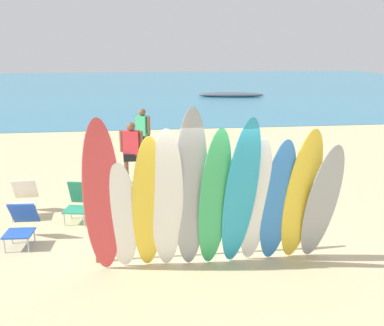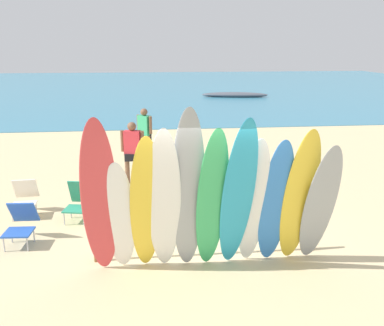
% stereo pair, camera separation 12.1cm
% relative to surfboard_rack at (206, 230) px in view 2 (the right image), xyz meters
% --- Properties ---
extents(ground, '(60.00, 60.00, 0.00)m').
position_rel_surfboard_rack_xyz_m(ground, '(0.00, 14.00, -0.50)').
color(ground, '#D3BC8C').
extents(ocean_water, '(60.00, 40.00, 0.02)m').
position_rel_surfboard_rack_xyz_m(ocean_water, '(0.00, 31.58, -0.49)').
color(ocean_water, teal).
rests_on(ocean_water, ground).
extents(surfboard_rack, '(3.97, 0.07, 0.60)m').
position_rel_surfboard_rack_xyz_m(surfboard_rack, '(0.00, 0.00, 0.00)').
color(surfboard_rack, brown).
rests_on(surfboard_rack, ground).
extents(surfboard_red_0, '(0.62, 0.74, 2.69)m').
position_rel_surfboard_rack_xyz_m(surfboard_red_0, '(-1.73, -0.53, 0.85)').
color(surfboard_red_0, '#D13D42').
rests_on(surfboard_red_0, ground).
extents(surfboard_white_1, '(0.53, 0.62, 1.99)m').
position_rel_surfboard_rack_xyz_m(surfboard_white_1, '(-1.45, -0.43, 0.50)').
color(surfboard_white_1, white).
rests_on(surfboard_white_1, ground).
extents(surfboard_yellow_2, '(0.58, 0.81, 2.41)m').
position_rel_surfboard_rack_xyz_m(surfboard_yellow_2, '(-1.03, -0.51, 0.71)').
color(surfboard_yellow_2, yellow).
rests_on(surfboard_yellow_2, ground).
extents(surfboard_white_3, '(0.54, 0.75, 2.52)m').
position_rel_surfboard_rack_xyz_m(surfboard_white_3, '(-0.74, -0.54, 0.76)').
color(surfboard_white_3, white).
rests_on(surfboard_white_3, ground).
extents(surfboard_grey_4, '(0.54, 0.74, 2.82)m').
position_rel_surfboard_rack_xyz_m(surfboard_grey_4, '(-0.37, -0.56, 0.91)').
color(surfboard_grey_4, '#999EA3').
rests_on(surfboard_grey_4, ground).
extents(surfboard_green_5, '(0.55, 0.80, 2.52)m').
position_rel_surfboard_rack_xyz_m(surfboard_green_5, '(0.01, -0.58, 0.76)').
color(surfboard_green_5, '#38B266').
rests_on(surfboard_green_5, ground).
extents(surfboard_teal_6, '(0.61, 0.95, 2.68)m').
position_rel_surfboard_rack_xyz_m(surfboard_teal_6, '(0.41, -0.63, 0.84)').
color(surfboard_teal_6, '#289EC6').
rests_on(surfboard_teal_6, ground).
extents(surfboard_white_7, '(0.51, 0.66, 2.31)m').
position_rel_surfboard_rack_xyz_m(surfboard_white_7, '(0.71, -0.47, 0.66)').
color(surfboard_white_7, white).
rests_on(surfboard_white_7, ground).
extents(surfboard_blue_8, '(0.57, 0.62, 2.28)m').
position_rel_surfboard_rack_xyz_m(surfboard_blue_8, '(1.08, -0.46, 0.64)').
color(surfboard_blue_8, '#337AD1').
rests_on(surfboard_blue_8, ground).
extents(surfboard_yellow_9, '(0.62, 0.72, 2.44)m').
position_rel_surfboard_rack_xyz_m(surfboard_yellow_9, '(1.47, -0.48, 0.72)').
color(surfboard_yellow_9, yellow).
rests_on(surfboard_yellow_9, ground).
extents(surfboard_grey_10, '(0.57, 0.78, 2.21)m').
position_rel_surfboard_rack_xyz_m(surfboard_grey_10, '(1.81, -0.54, 0.61)').
color(surfboard_grey_10, '#999EA3').
rests_on(surfboard_grey_10, ground).
extents(beachgoer_photographing, '(0.49, 0.47, 1.68)m').
position_rel_surfboard_rack_xyz_m(beachgoer_photographing, '(-1.08, 6.69, 0.47)').
color(beachgoer_photographing, brown).
rests_on(beachgoer_photographing, ground).
extents(beachgoer_strolling, '(0.63, 0.31, 1.69)m').
position_rel_surfboard_rack_xyz_m(beachgoer_strolling, '(-1.39, 4.22, 0.48)').
color(beachgoer_strolling, brown).
rests_on(beachgoer_strolling, ground).
extents(beach_chair_red, '(0.55, 0.77, 0.80)m').
position_rel_surfboard_rack_xyz_m(beach_chair_red, '(-3.71, 2.31, -0.07)').
color(beach_chair_red, '#B7B7BC').
rests_on(beach_chair_red, ground).
extents(beach_chair_blue, '(0.54, 0.78, 0.79)m').
position_rel_surfboard_rack_xyz_m(beach_chair_blue, '(-3.40, 0.90, -0.08)').
color(beach_chair_blue, '#B7B7BC').
rests_on(beach_chair_blue, ground).
extents(beach_chair_striped, '(0.61, 0.72, 0.84)m').
position_rel_surfboard_rack_xyz_m(beach_chair_striped, '(-2.48, 1.91, -0.06)').
color(beach_chair_striped, '#B7B7BC').
rests_on(beach_chair_striped, ground).
extents(distant_boat, '(4.81, 1.68, 0.38)m').
position_rel_surfboard_rack_xyz_m(distant_boat, '(5.32, 22.93, -0.33)').
color(distant_boat, '#4C515B').
rests_on(distant_boat, ground).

